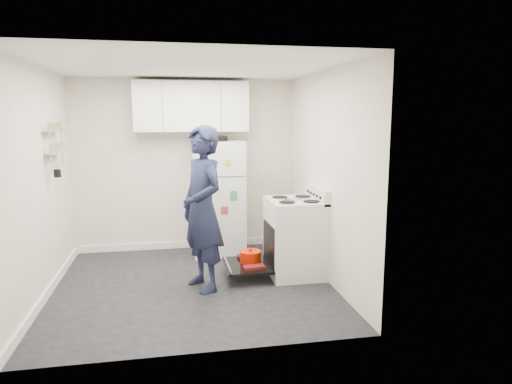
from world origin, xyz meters
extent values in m
cube|color=black|center=(0.00, 0.00, 0.00)|extent=(3.20, 3.20, 0.01)
cube|color=white|center=(0.00, 0.00, 2.50)|extent=(3.20, 3.20, 0.01)
cube|color=beige|center=(0.00, 1.60, 1.25)|extent=(3.20, 0.01, 2.50)
cube|color=beige|center=(0.00, -1.60, 1.25)|extent=(3.20, 0.01, 2.50)
cube|color=beige|center=(-1.60, 0.00, 1.25)|extent=(0.01, 3.20, 2.50)
cube|color=beige|center=(1.60, 0.00, 1.25)|extent=(0.01, 3.20, 2.50)
cube|color=white|center=(-1.59, 0.00, 0.05)|extent=(0.03, 3.20, 0.10)
cube|color=white|center=(0.00, 1.59, 0.05)|extent=(3.20, 0.03, 0.10)
cube|color=silver|center=(1.28, 0.15, 0.46)|extent=(0.65, 0.76, 0.92)
cube|color=black|center=(1.21, 0.15, 0.40)|extent=(0.53, 0.60, 0.52)
cube|color=orange|center=(1.48, 0.15, 0.40)|extent=(0.02, 0.56, 0.46)
cylinder|color=black|center=(1.26, 0.15, 0.22)|extent=(0.34, 0.34, 0.02)
cube|color=silver|center=(1.56, 0.15, 1.01)|extent=(0.08, 0.76, 0.18)
cube|color=silver|center=(1.28, 0.15, 0.94)|extent=(0.65, 0.76, 0.03)
cube|color=#B2B2B7|center=(1.23, 0.10, 0.97)|extent=(0.22, 0.03, 0.01)
cube|color=black|center=(0.68, 0.15, 0.14)|extent=(0.55, 0.70, 0.03)
cylinder|color=#B2B2B7|center=(0.43, 0.15, 0.18)|extent=(0.02, 0.66, 0.02)
cylinder|color=red|center=(0.73, 0.23, 0.22)|extent=(0.26, 0.26, 0.12)
cylinder|color=red|center=(0.73, 0.23, 0.29)|extent=(0.27, 0.27, 0.02)
sphere|color=red|center=(0.73, 0.23, 0.32)|extent=(0.04, 0.04, 0.04)
cube|color=maroon|center=(0.73, -0.03, 0.18)|extent=(0.28, 0.17, 0.04)
cube|color=maroon|center=(0.73, 0.42, 0.18)|extent=(0.26, 0.13, 0.04)
cube|color=silver|center=(0.44, 1.25, 0.81)|extent=(0.72, 0.70, 1.62)
cube|color=#4C4C4C|center=(0.44, 0.90, 1.16)|extent=(0.68, 0.01, 0.01)
cube|color=#B2B2B7|center=(0.16, 0.88, 1.28)|extent=(0.03, 0.03, 0.20)
cube|color=#B2B2B7|center=(0.16, 0.88, 0.86)|extent=(0.03, 0.03, 0.55)
cylinder|color=black|center=(0.44, 1.25, 1.66)|extent=(0.30, 0.30, 0.07)
cube|color=#A42F36|center=(0.49, 0.89, 0.70)|extent=(0.10, 0.01, 0.10)
cube|color=gold|center=(0.54, 0.89, 1.35)|extent=(0.07, 0.01, 0.07)
cube|color=#D3F138|center=(0.29, 0.89, 1.28)|extent=(0.06, 0.01, 0.06)
cube|color=white|center=(0.39, 0.89, 1.05)|extent=(0.12, 0.01, 0.16)
cube|color=#2F8D48|center=(0.62, 0.89, 0.90)|extent=(0.09, 0.01, 0.12)
cube|color=silver|center=(0.10, 1.43, 2.10)|extent=(1.60, 0.33, 0.70)
cube|color=#B2B2B7|center=(-1.52, 0.50, 1.80)|extent=(0.14, 0.60, 0.02)
cube|color=#B2B2B7|center=(-1.52, 0.50, 1.55)|extent=(0.14, 0.60, 0.02)
cylinder|color=black|center=(-1.49, 0.32, 1.32)|extent=(0.08, 0.08, 0.09)
imported|color=#191D38|center=(0.12, -0.12, 0.93)|extent=(0.68, 0.80, 1.87)
camera|label=1|loc=(-0.23, -5.17, 1.95)|focal=32.00mm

